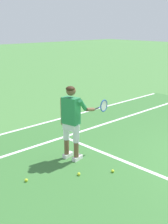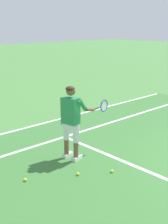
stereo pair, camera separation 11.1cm
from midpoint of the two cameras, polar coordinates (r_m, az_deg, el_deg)
name	(u,v)px [view 2 (the right image)]	position (r m, az deg, el deg)	size (l,w,h in m)	color
line_singles_left	(94,128)	(9.16, 2.27, -2.93)	(0.10, 10.51, 0.01)	white
line_doubles_left	(65,118)	(10.13, -3.22, -1.05)	(0.10, 10.51, 0.01)	white
tennis_player	(72,118)	(6.79, -1.82, -1.09)	(0.59, 1.19, 1.71)	white
tennis_ball_near_feet	(112,171)	(6.53, 5.76, -10.97)	(0.07, 0.07, 0.07)	#CCE02D
tennis_ball_by_baseline	(25,180)	(6.28, -10.42, -12.36)	(0.07, 0.07, 0.07)	#CCE02D
tennis_ball_mid_court	(78,174)	(6.39, -0.63, -11.53)	(0.07, 0.07, 0.07)	#CCE02D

